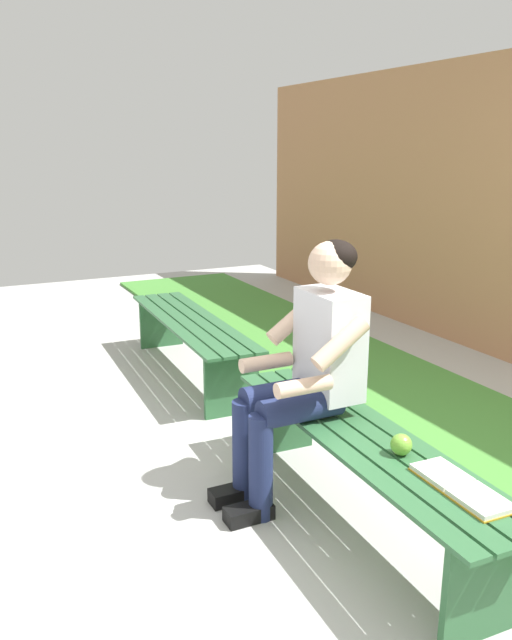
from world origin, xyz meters
The scene contains 7 objects.
ground_plane centered at (1.07, 1.00, -0.02)m, with size 10.00×7.00×0.04m, color #B2B2AD.
grass_strip centered at (1.07, -1.03, 0.01)m, with size 9.00×1.37×0.03m, color #478C38.
bench_near centered at (0.00, 0.00, 0.33)m, with size 1.81×0.46×0.43m.
bench_far centered at (2.14, 0.00, 0.33)m, with size 1.84×0.46×0.43m.
person_seated centered at (0.32, 0.10, 0.67)m, with size 0.50×0.69×1.23m.
apple centered at (-0.23, -0.03, 0.47)m, with size 0.09×0.09×0.09m, color #72B738.
book_open centered at (-0.55, -0.05, 0.44)m, with size 0.42×0.17×0.02m.
Camera 1 is at (-2.12, 1.55, 1.64)m, focal length 36.38 mm.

